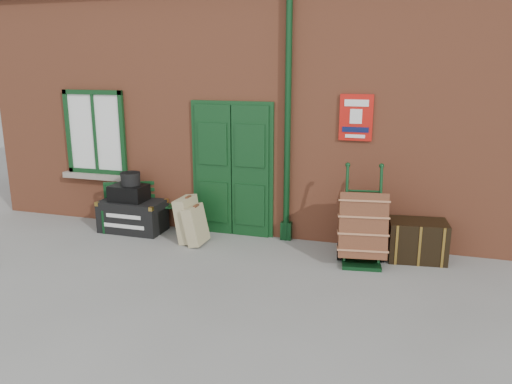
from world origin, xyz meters
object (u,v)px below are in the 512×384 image
at_px(dark_trunk, 417,240).
at_px(bench, 143,204).
at_px(porter_trolley, 362,226).
at_px(houdini_trunk, 133,216).

bearing_deg(dark_trunk, bench, 171.23).
bearing_deg(porter_trolley, dark_trunk, 14.61).
height_order(porter_trolley, dark_trunk, porter_trolley).
height_order(bench, dark_trunk, bench).
bearing_deg(dark_trunk, houdini_trunk, 173.91).
bearing_deg(houdini_trunk, porter_trolley, -3.79).
height_order(houdini_trunk, dark_trunk, dark_trunk).
height_order(houdini_trunk, porter_trolley, porter_trolley).
distance_m(porter_trolley, dark_trunk, 0.89).
relative_size(houdini_trunk, porter_trolley, 0.78).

